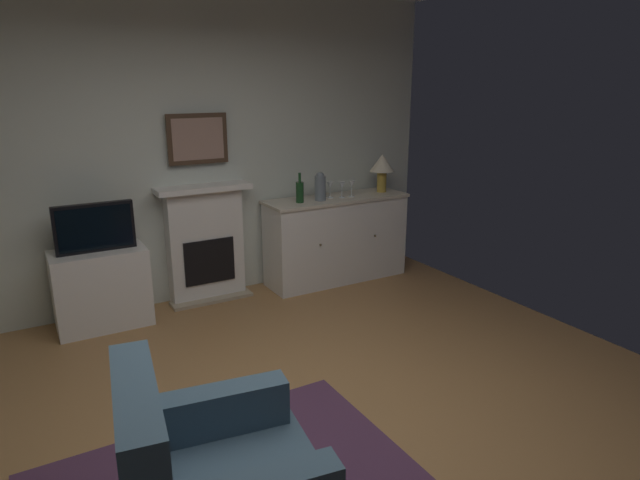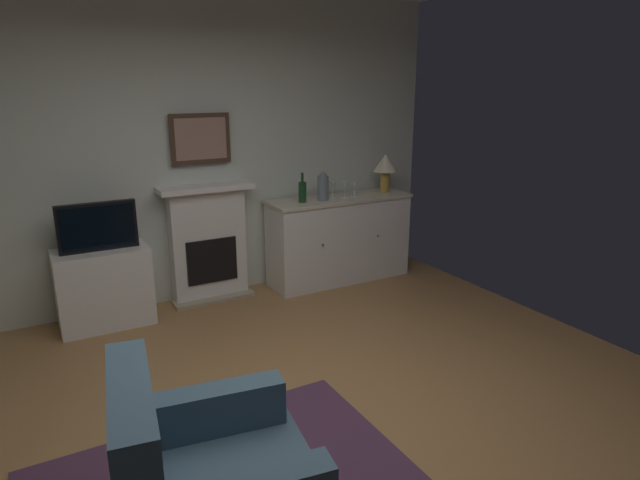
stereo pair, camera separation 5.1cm
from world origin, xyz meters
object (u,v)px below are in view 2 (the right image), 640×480
at_px(wine_bottle, 302,192).
at_px(tv_cabinet, 104,287).
at_px(sideboard_cabinet, 339,239).
at_px(vase_decorative, 323,186).
at_px(table_lamp, 385,166).
at_px(wine_glass_right, 355,185).
at_px(fireplace_unit, 208,242).
at_px(wine_glass_left, 333,186).
at_px(tv_set, 97,227).
at_px(wine_glass_center, 345,186).
at_px(framed_picture, 201,139).

height_order(wine_bottle, tv_cabinet, wine_bottle).
height_order(sideboard_cabinet, vase_decorative, vase_decorative).
xyz_separation_m(table_lamp, wine_glass_right, (-0.41, -0.05, -0.16)).
bearing_deg(fireplace_unit, table_lamp, -5.34).
bearing_deg(vase_decorative, wine_glass_left, 21.59).
xyz_separation_m(vase_decorative, tv_cabinet, (-2.09, 0.06, -0.68)).
bearing_deg(tv_set, sideboard_cabinet, 0.20).
distance_m(vase_decorative, tv_set, 2.10).
bearing_deg(wine_glass_right, wine_glass_center, 174.10).
bearing_deg(wine_bottle, table_lamp, 2.20).
height_order(table_lamp, wine_glass_right, table_lamp).
relative_size(table_lamp, tv_cabinet, 0.53).
relative_size(wine_glass_center, vase_decorative, 0.59).
height_order(framed_picture, tv_cabinet, framed_picture).
xyz_separation_m(sideboard_cabinet, wine_glass_right, (0.15, -0.05, 0.56)).
distance_m(fireplace_unit, sideboard_cabinet, 1.35).
distance_m(sideboard_cabinet, tv_set, 2.35).
xyz_separation_m(framed_picture, wine_glass_center, (1.37, -0.27, -0.51)).
xyz_separation_m(wine_glass_center, wine_glass_right, (0.11, -0.01, 0.00)).
bearing_deg(vase_decorative, wine_glass_right, -0.62).
bearing_deg(wine_glass_center, wine_glass_right, -5.90).
relative_size(fireplace_unit, wine_glass_right, 6.67).
height_order(wine_glass_center, tv_cabinet, wine_glass_center).
distance_m(table_lamp, vase_decorative, 0.80).
distance_m(wine_glass_center, tv_set, 2.35).
xyz_separation_m(table_lamp, wine_bottle, (-1.00, -0.04, -0.17)).
xyz_separation_m(wine_glass_right, tv_set, (-2.46, 0.05, -0.13)).
relative_size(fireplace_unit, framed_picture, 2.00).
distance_m(sideboard_cabinet, wine_glass_center, 0.56).
relative_size(sideboard_cabinet, tv_set, 2.43).
relative_size(fireplace_unit, wine_glass_left, 6.67).
distance_m(wine_bottle, vase_decorative, 0.22).
height_order(vase_decorative, tv_cabinet, vase_decorative).
distance_m(wine_glass_right, tv_cabinet, 2.55).
relative_size(wine_glass_center, tv_cabinet, 0.22).
height_order(vase_decorative, tv_set, vase_decorative).
relative_size(table_lamp, wine_glass_left, 2.42).
xyz_separation_m(wine_bottle, vase_decorative, (0.22, -0.01, 0.03)).
xyz_separation_m(wine_bottle, tv_cabinet, (-1.87, 0.05, -0.65)).
distance_m(wine_bottle, tv_cabinet, 1.98).
height_order(wine_glass_right, vase_decorative, vase_decorative).
xyz_separation_m(wine_bottle, tv_set, (-1.87, 0.03, -0.12)).
bearing_deg(fireplace_unit, framed_picture, 90.00).
distance_m(wine_glass_left, wine_glass_right, 0.23).
bearing_deg(sideboard_cabinet, tv_set, -179.80).
relative_size(table_lamp, tv_set, 0.65).
distance_m(fireplace_unit, tv_set, 1.04).
height_order(table_lamp, tv_set, table_lamp).
bearing_deg(tv_cabinet, wine_glass_left, -0.17).
distance_m(wine_glass_left, wine_glass_center, 0.12).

